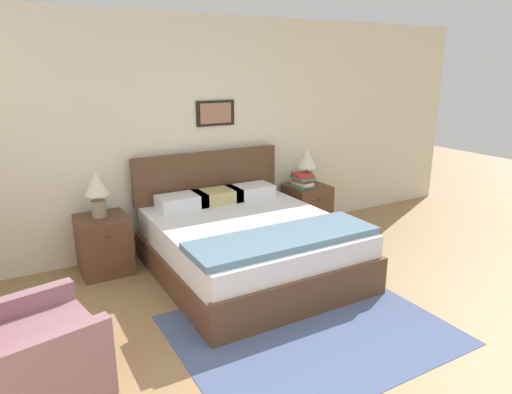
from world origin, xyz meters
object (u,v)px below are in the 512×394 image
object	(u,v)px
table_lamp_near_window	(97,188)
table_lamp_by_door	(307,162)
armchair	(25,356)
bed	(248,244)
nightstand_near_window	(104,244)
nightstand_by_door	(307,208)

from	to	relation	value
table_lamp_near_window	table_lamp_by_door	world-z (taller)	same
table_lamp_near_window	armchair	bearing A→B (deg)	-116.33
bed	nightstand_near_window	world-z (taller)	bed
armchair	nightstand_near_window	size ratio (longest dim) A/B	1.55
nightstand_near_window	nightstand_by_door	distance (m)	2.54
armchair	nightstand_near_window	distance (m)	1.84
table_lamp_near_window	nightstand_near_window	bearing A→B (deg)	-72.93
nightstand_near_window	nightstand_by_door	bearing A→B (deg)	0.00
table_lamp_near_window	table_lamp_by_door	distance (m)	2.56
nightstand_by_door	table_lamp_near_window	xyz separation A→B (m)	(-2.55, 0.03, 0.60)
armchair	table_lamp_near_window	world-z (taller)	table_lamp_near_window
table_lamp_by_door	nightstand_by_door	bearing A→B (deg)	-105.51
armchair	table_lamp_near_window	bearing A→B (deg)	142.45
table_lamp_by_door	bed	bearing A→B (deg)	-148.66
nightstand_by_door	nightstand_near_window	bearing A→B (deg)	180.00
armchair	nightstand_by_door	world-z (taller)	armchair
nightstand_near_window	bed	bearing A→B (deg)	-30.55
armchair	table_lamp_by_door	distance (m)	3.82
bed	nightstand_near_window	distance (m)	1.47
nightstand_near_window	table_lamp_near_window	bearing A→B (deg)	107.07
nightstand_near_window	table_lamp_by_door	distance (m)	2.62
bed	nightstand_by_door	distance (m)	1.47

